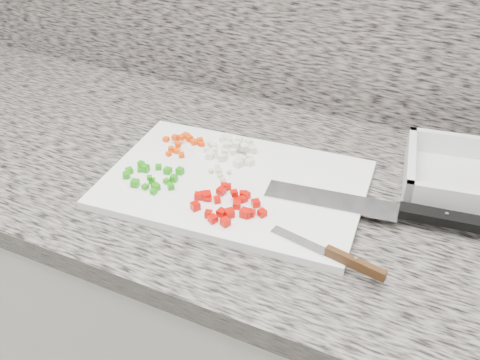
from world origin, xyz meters
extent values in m
cube|color=silver|center=(0.00, 1.44, 0.43)|extent=(3.92, 0.62, 0.86)
cube|color=slate|center=(0.00, 1.44, 0.88)|extent=(3.96, 0.64, 0.04)
cube|color=white|center=(-0.01, 1.39, 0.91)|extent=(0.48, 0.34, 0.02)
cube|color=#ED4205|center=(-0.17, 1.43, 0.92)|extent=(0.01, 0.01, 0.01)
cube|color=#ED4205|center=(-0.14, 1.47, 0.92)|extent=(0.02, 0.02, 0.01)
cube|color=#ED4205|center=(-0.18, 1.46, 0.93)|extent=(0.01, 0.01, 0.01)
cube|color=#ED4205|center=(-0.18, 1.47, 0.92)|extent=(0.01, 0.01, 0.01)
cube|color=#ED4205|center=(-0.13, 1.47, 0.92)|extent=(0.01, 0.01, 0.01)
cube|color=#ED4205|center=(-0.15, 1.43, 0.92)|extent=(0.01, 0.01, 0.01)
cube|color=#ED4205|center=(-0.17, 1.49, 0.92)|extent=(0.01, 0.01, 0.01)
cube|color=#ED4205|center=(-0.16, 1.46, 0.93)|extent=(0.01, 0.01, 0.01)
cube|color=#ED4205|center=(-0.12, 1.47, 0.92)|extent=(0.01, 0.01, 0.01)
cube|color=#ED4205|center=(-0.17, 1.49, 0.92)|extent=(0.01, 0.01, 0.01)
cube|color=#ED4205|center=(-0.20, 1.46, 0.92)|extent=(0.01, 0.01, 0.01)
cube|color=#ED4205|center=(-0.16, 1.41, 0.92)|extent=(0.01, 0.01, 0.01)
cube|color=#ED4205|center=(-0.16, 1.48, 0.92)|extent=(0.02, 0.02, 0.01)
cube|color=#ED4205|center=(-0.14, 1.42, 0.92)|extent=(0.01, 0.01, 0.01)
cube|color=#ED4205|center=(-0.16, 1.44, 0.93)|extent=(0.01, 0.01, 0.01)
cube|color=#ED4205|center=(-0.13, 1.48, 0.92)|extent=(0.02, 0.02, 0.01)
cube|color=#ED4205|center=(-0.16, 1.43, 0.92)|extent=(0.01, 0.01, 0.01)
cube|color=silver|center=(-0.02, 1.47, 0.92)|extent=(0.01, 0.01, 0.01)
cube|color=silver|center=(-0.11, 1.48, 0.92)|extent=(0.01, 0.01, 0.01)
cube|color=silver|center=(-0.03, 1.48, 0.93)|extent=(0.02, 0.02, 0.01)
cube|color=silver|center=(-0.08, 1.48, 0.92)|extent=(0.02, 0.02, 0.01)
cube|color=silver|center=(-0.01, 1.45, 0.92)|extent=(0.01, 0.01, 0.01)
cube|color=silver|center=(-0.09, 1.44, 0.92)|extent=(0.02, 0.02, 0.01)
cube|color=silver|center=(-0.02, 1.49, 0.92)|extent=(0.02, 0.02, 0.01)
cube|color=silver|center=(-0.06, 1.47, 0.92)|extent=(0.02, 0.02, 0.01)
cube|color=silver|center=(-0.03, 1.45, 0.92)|extent=(0.02, 0.02, 0.01)
cube|color=silver|center=(-0.04, 1.51, 0.92)|extent=(0.02, 0.02, 0.01)
cube|color=silver|center=(-0.09, 1.45, 0.92)|extent=(0.01, 0.01, 0.01)
cube|color=silver|center=(-0.10, 1.46, 0.92)|extent=(0.01, 0.01, 0.01)
cube|color=silver|center=(-0.10, 1.47, 0.92)|extent=(0.01, 0.01, 0.01)
cube|color=silver|center=(-0.03, 1.45, 0.92)|extent=(0.02, 0.02, 0.01)
cube|color=silver|center=(-0.03, 1.45, 0.92)|extent=(0.01, 0.01, 0.01)
cube|color=silver|center=(-0.10, 1.51, 0.92)|extent=(0.01, 0.01, 0.01)
cube|color=silver|center=(-0.09, 1.51, 0.92)|extent=(0.02, 0.02, 0.01)
cube|color=silver|center=(-0.08, 1.50, 0.92)|extent=(0.02, 0.02, 0.01)
cube|color=silver|center=(-0.01, 1.45, 0.92)|extent=(0.02, 0.02, 0.01)
cube|color=silver|center=(-0.09, 1.46, 0.92)|extent=(0.01, 0.01, 0.01)
cube|color=silver|center=(-0.05, 1.48, 0.93)|extent=(0.01, 0.01, 0.01)
cube|color=silver|center=(-0.07, 1.49, 0.92)|extent=(0.02, 0.02, 0.01)
cube|color=silver|center=(-0.07, 1.44, 0.92)|extent=(0.02, 0.02, 0.01)
cube|color=silver|center=(-0.03, 1.44, 0.92)|extent=(0.02, 0.02, 0.01)
cube|color=silver|center=(-0.06, 1.45, 0.93)|extent=(0.02, 0.02, 0.01)
cube|color=silver|center=(-0.09, 1.45, 0.92)|extent=(0.01, 0.01, 0.01)
cube|color=silver|center=(-0.06, 1.51, 0.92)|extent=(0.01, 0.01, 0.01)
cube|color=silver|center=(-0.05, 1.49, 0.92)|extent=(0.02, 0.02, 0.01)
cube|color=#1F8C0C|center=(-0.11, 1.34, 0.92)|extent=(0.01, 0.01, 0.01)
cube|color=#1F8C0C|center=(-0.16, 1.37, 0.92)|extent=(0.01, 0.01, 0.01)
cube|color=#1F8C0C|center=(-0.13, 1.36, 0.92)|extent=(0.01, 0.01, 0.01)
cube|color=#1F8C0C|center=(-0.18, 1.35, 0.92)|extent=(0.01, 0.01, 0.01)
cube|color=#1F8C0C|center=(-0.19, 1.32, 0.92)|extent=(0.02, 0.02, 0.01)
cube|color=#1F8C0C|center=(-0.18, 1.34, 0.92)|extent=(0.01, 0.01, 0.01)
cube|color=#1F8C0C|center=(-0.11, 1.37, 0.92)|extent=(0.01, 0.01, 0.01)
cube|color=#1F8C0C|center=(-0.20, 1.33, 0.92)|extent=(0.02, 0.02, 0.01)
cube|color=#1F8C0C|center=(-0.12, 1.30, 0.92)|extent=(0.01, 0.01, 0.01)
cube|color=#1F8C0C|center=(-0.16, 1.30, 0.92)|extent=(0.02, 0.02, 0.01)
cube|color=#1F8C0C|center=(-0.19, 1.36, 0.92)|extent=(0.01, 0.01, 0.01)
cube|color=#1F8C0C|center=(-0.17, 1.35, 0.92)|extent=(0.01, 0.01, 0.01)
cube|color=#1F8C0C|center=(-0.14, 1.32, 0.93)|extent=(0.01, 0.01, 0.01)
cube|color=#1F8C0C|center=(-0.13, 1.31, 0.92)|extent=(0.02, 0.02, 0.01)
cube|color=#1F8C0C|center=(-0.14, 1.32, 0.92)|extent=(0.01, 0.01, 0.01)
cube|color=#1F8C0C|center=(-0.10, 1.32, 0.92)|extent=(0.02, 0.02, 0.01)
cube|color=#1F8C0C|center=(-0.14, 1.30, 0.92)|extent=(0.01, 0.01, 0.01)
cube|color=#1F8C0C|center=(-0.12, 1.33, 0.92)|extent=(0.01, 0.01, 0.01)
cube|color=#C60A02|center=(-0.05, 1.32, 0.92)|extent=(0.02, 0.02, 0.01)
cube|color=#C60A02|center=(-0.03, 1.32, 0.92)|extent=(0.02, 0.02, 0.01)
cube|color=#C60A02|center=(-0.02, 1.35, 0.92)|extent=(0.02, 0.02, 0.01)
cube|color=#C60A02|center=(-0.01, 1.36, 0.92)|extent=(0.01, 0.01, 0.01)
cube|color=#C60A02|center=(0.01, 1.29, 0.92)|extent=(0.02, 0.02, 0.01)
cube|color=#C60A02|center=(-0.01, 1.32, 0.92)|extent=(0.02, 0.02, 0.01)
cube|color=#C60A02|center=(0.05, 1.34, 0.92)|extent=(0.02, 0.02, 0.01)
cube|color=#C60A02|center=(-0.03, 1.32, 0.92)|extent=(0.01, 0.01, 0.01)
cube|color=#C60A02|center=(0.03, 1.27, 0.92)|extent=(0.02, 0.02, 0.01)
cube|color=#C60A02|center=(0.07, 1.32, 0.92)|extent=(0.02, 0.02, 0.01)
cube|color=#C60A02|center=(0.02, 1.35, 0.92)|extent=(0.01, 0.01, 0.01)
cube|color=#C60A02|center=(-0.04, 1.29, 0.92)|extent=(0.02, 0.02, 0.01)
cube|color=#C60A02|center=(0.03, 1.34, 0.92)|extent=(0.01, 0.01, 0.01)
cube|color=#C60A02|center=(-0.01, 1.28, 0.92)|extent=(0.01, 0.01, 0.01)
cube|color=#C60A02|center=(-0.04, 1.32, 0.92)|extent=(0.02, 0.02, 0.01)
cube|color=#C60A02|center=(0.00, 1.27, 0.92)|extent=(0.02, 0.02, 0.01)
cube|color=#C60A02|center=(-0.02, 1.36, 0.92)|extent=(0.02, 0.02, 0.01)
cube|color=#C60A02|center=(0.03, 1.35, 0.92)|extent=(0.02, 0.02, 0.01)
cube|color=#C60A02|center=(0.02, 1.30, 0.92)|extent=(0.02, 0.02, 0.01)
cube|color=#C60A02|center=(0.05, 1.31, 0.92)|extent=(0.02, 0.02, 0.01)
cube|color=#C60A02|center=(0.02, 1.33, 0.92)|extent=(0.02, 0.02, 0.01)
cube|color=#C60A02|center=(0.01, 1.34, 0.93)|extent=(0.02, 0.02, 0.01)
cube|color=#C60A02|center=(0.02, 1.32, 0.92)|extent=(0.02, 0.02, 0.01)
cube|color=#C60A02|center=(0.05, 1.31, 0.92)|extent=(0.01, 0.01, 0.01)
cube|color=#C60A02|center=(0.05, 1.31, 0.92)|extent=(0.02, 0.02, 0.01)
cube|color=beige|center=(-0.05, 1.40, 0.92)|extent=(0.01, 0.01, 0.01)
cube|color=beige|center=(-0.03, 1.38, 0.92)|extent=(0.01, 0.01, 0.01)
cube|color=beige|center=(-0.04, 1.39, 0.92)|extent=(0.01, 0.01, 0.01)
cube|color=beige|center=(-0.03, 1.41, 0.92)|extent=(0.01, 0.01, 0.01)
cube|color=beige|center=(-0.06, 1.39, 0.92)|extent=(0.01, 0.01, 0.01)
cube|color=beige|center=(-0.03, 1.38, 0.92)|extent=(0.01, 0.01, 0.01)
cube|color=beige|center=(-0.05, 1.40, 0.92)|extent=(0.01, 0.01, 0.01)
cube|color=beige|center=(-0.06, 1.41, 0.92)|extent=(0.01, 0.01, 0.01)
cube|color=silver|center=(0.16, 1.41, 0.92)|extent=(0.23, 0.08, 0.00)
cube|color=black|center=(0.34, 1.43, 0.92)|extent=(0.15, 0.05, 0.02)
cylinder|color=silver|center=(0.34, 1.43, 0.93)|extent=(0.01, 0.01, 0.00)
cube|color=silver|center=(0.15, 1.29, 0.92)|extent=(0.10, 0.04, 0.00)
cube|color=#4D2B13|center=(0.24, 1.27, 0.92)|extent=(0.09, 0.03, 0.02)
cylinder|color=silver|center=(0.24, 1.27, 0.93)|extent=(0.01, 0.01, 0.00)
cube|color=silver|center=(0.26, 1.55, 0.94)|extent=(0.04, 0.20, 0.04)
camera|label=1|loc=(0.33, 0.69, 1.46)|focal=40.00mm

